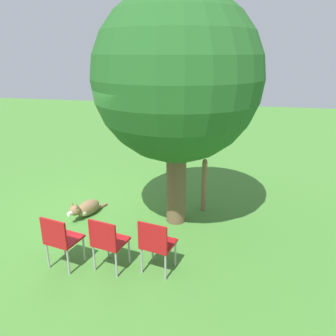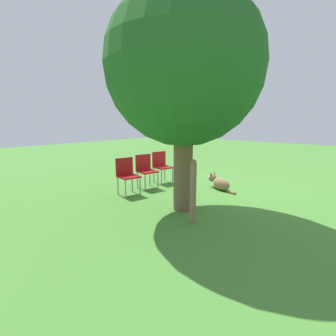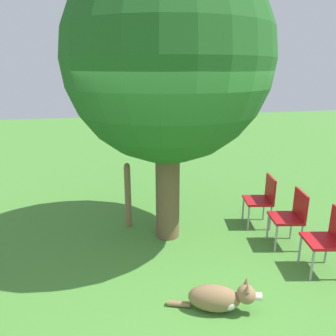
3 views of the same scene
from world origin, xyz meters
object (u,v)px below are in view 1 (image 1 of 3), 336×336
(red_chair_0, at_px, (60,238))
(red_chair_2, at_px, (156,243))
(oak_tree, at_px, (177,79))
(dog, at_px, (86,209))
(red_chair_1, at_px, (108,240))
(fence_post, at_px, (204,185))

(red_chair_0, relative_size, red_chair_2, 1.00)
(oak_tree, height_order, red_chair_2, oak_tree)
(oak_tree, height_order, dog, oak_tree)
(red_chair_0, height_order, red_chair_1, same)
(fence_post, relative_size, red_chair_0, 1.29)
(dog, relative_size, red_chair_1, 1.14)
(dog, distance_m, red_chair_0, 1.67)
(dog, distance_m, fence_post, 2.39)
(dog, xyz_separation_m, red_chair_2, (1.39, 1.80, 0.34))
(oak_tree, bearing_deg, red_chair_2, 1.22)
(fence_post, bearing_deg, dog, -70.69)
(red_chair_0, distance_m, red_chair_1, 0.70)
(red_chair_1, bearing_deg, red_chair_2, -71.00)
(fence_post, bearing_deg, oak_tree, -38.88)
(dog, bearing_deg, red_chair_1, 56.43)
(red_chair_0, bearing_deg, red_chair_2, -71.00)
(oak_tree, distance_m, fence_post, 2.21)
(dog, relative_size, red_chair_0, 1.14)
(red_chair_2, bearing_deg, dog, 63.50)
(red_chair_2, bearing_deg, oak_tree, 12.50)
(dog, height_order, red_chair_0, red_chair_0)
(oak_tree, relative_size, dog, 4.19)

